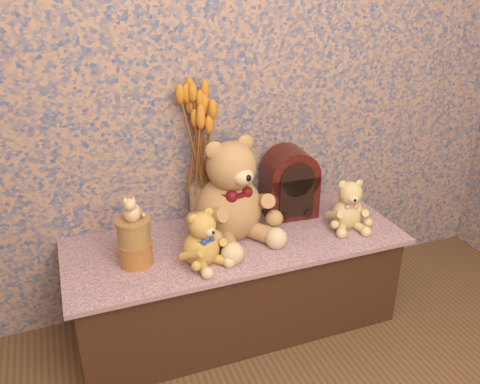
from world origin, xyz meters
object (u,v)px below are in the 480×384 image
object	(u,v)px
teddy_small	(349,201)
cat_figurine	(131,206)
teddy_medium	(201,235)
biscuit_tin_lower	(136,253)
cathedral_radio	(290,182)
teddy_large	(229,184)
ceramic_vase	(203,205)

from	to	relation	value
teddy_small	cat_figurine	xyz separation A→B (m)	(-0.92, 0.02, 0.13)
teddy_small	teddy_medium	bearing A→B (deg)	-162.13
biscuit_tin_lower	cat_figurine	world-z (taller)	cat_figurine
biscuit_tin_lower	cathedral_radio	bearing A→B (deg)	13.46
teddy_small	biscuit_tin_lower	size ratio (longest dim) A/B	1.84
teddy_large	cathedral_radio	bearing A→B (deg)	2.14
cathedral_radio	biscuit_tin_lower	distance (m)	0.76
teddy_medium	biscuit_tin_lower	bearing A→B (deg)	138.93
cathedral_radio	cat_figurine	distance (m)	0.76
cathedral_radio	biscuit_tin_lower	xyz separation A→B (m)	(-0.73, -0.18, -0.11)
teddy_small	cat_figurine	size ratio (longest dim) A/B	2.12
teddy_small	ceramic_vase	xyz separation A→B (m)	(-0.59, 0.24, -0.03)
teddy_small	cathedral_radio	bearing A→B (deg)	146.99
teddy_large	teddy_medium	world-z (taller)	teddy_large
biscuit_tin_lower	cat_figurine	bearing A→B (deg)	0.00
teddy_large	biscuit_tin_lower	distance (m)	0.46
cat_figurine	teddy_large	bearing A→B (deg)	28.13
cathedral_radio	biscuit_tin_lower	size ratio (longest dim) A/B	2.48
teddy_medium	biscuit_tin_lower	xyz separation A→B (m)	(-0.24, 0.08, -0.07)
teddy_large	teddy_small	bearing A→B (deg)	-25.12
cathedral_radio	biscuit_tin_lower	world-z (taller)	cathedral_radio
cathedral_radio	teddy_large	bearing A→B (deg)	-161.12
teddy_medium	biscuit_tin_lower	size ratio (longest dim) A/B	1.86
teddy_large	teddy_medium	bearing A→B (deg)	-148.71
teddy_small	biscuit_tin_lower	distance (m)	0.92
teddy_large	cat_figurine	size ratio (longest dim) A/B	4.17
cat_figurine	teddy_medium	bearing A→B (deg)	-2.19
ceramic_vase	biscuit_tin_lower	xyz separation A→B (m)	(-0.33, -0.21, -0.05)
ceramic_vase	biscuit_tin_lower	bearing A→B (deg)	-147.31
biscuit_tin_lower	teddy_small	bearing A→B (deg)	-1.34
teddy_medium	cathedral_radio	xyz separation A→B (m)	(0.49, 0.25, 0.04)
teddy_large	ceramic_vase	bearing A→B (deg)	109.61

